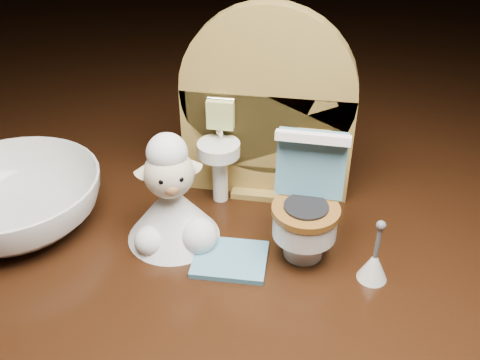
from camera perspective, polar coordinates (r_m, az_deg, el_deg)
name	(u,v)px	position (r m, az deg, el deg)	size (l,w,h in m)	color
backdrop_panel	(266,117)	(0.40, 2.75, 6.70)	(0.13, 0.05, 0.15)	#A2813B
toy_toilet	(307,209)	(0.36, 7.15, -3.05)	(0.05, 0.06, 0.09)	white
bath_mat	(230,259)	(0.37, -1.06, -8.45)	(0.05, 0.04, 0.00)	teal
toilet_brush	(374,264)	(0.36, 14.10, -8.65)	(0.02, 0.02, 0.05)	white
plush_lamb	(172,204)	(0.37, -7.25, -2.59)	(0.07, 0.07, 0.09)	white
ceramic_bowl	(15,202)	(0.42, -22.89, -2.17)	(0.13, 0.13, 0.04)	white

